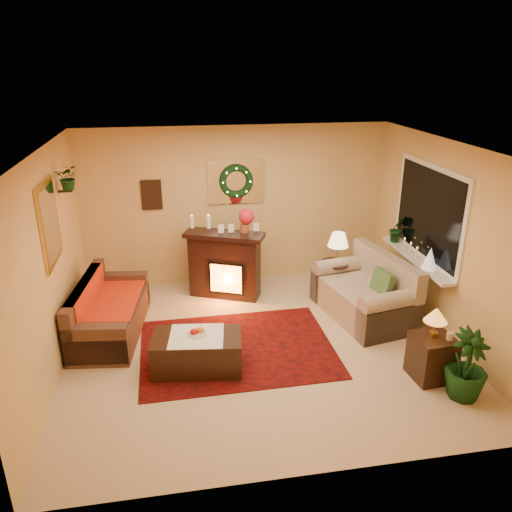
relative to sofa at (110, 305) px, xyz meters
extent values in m
plane|color=beige|center=(1.96, -0.71, -0.43)|extent=(5.00, 5.00, 0.00)
plane|color=white|center=(1.96, -0.71, 2.17)|extent=(5.00, 5.00, 0.00)
plane|color=#EFD88C|center=(1.96, 1.54, 0.87)|extent=(5.00, 5.00, 0.00)
plane|color=#EFD88C|center=(1.96, -2.96, 0.87)|extent=(5.00, 5.00, 0.00)
plane|color=#EFD88C|center=(-0.54, -0.71, 0.87)|extent=(4.50, 4.50, 0.00)
plane|color=#EFD88C|center=(4.46, -0.71, 0.87)|extent=(4.50, 4.50, 0.00)
cube|color=#4E1B13|center=(1.65, -0.72, -0.42)|extent=(2.52, 1.91, 0.01)
cube|color=#3D1A11|center=(0.00, 0.00, 0.00)|extent=(0.99, 1.85, 0.76)
cube|color=#B4141E|center=(-0.05, 0.16, 0.03)|extent=(0.87, 1.42, 0.02)
cube|color=black|center=(1.68, 0.90, 0.12)|extent=(1.14, 0.75, 1.00)
sphere|color=red|center=(2.04, 0.91, 0.87)|extent=(0.24, 0.24, 0.24)
cylinder|color=white|center=(1.20, 0.91, 0.83)|extent=(0.06, 0.06, 0.19)
cylinder|color=white|center=(1.45, 0.86, 0.83)|extent=(0.07, 0.07, 0.20)
cube|color=white|center=(1.96, 1.52, 1.27)|extent=(0.92, 0.02, 0.72)
torus|color=#194719|center=(1.96, 1.48, 1.29)|extent=(0.55, 0.11, 0.55)
cube|color=#381E11|center=(0.61, 1.52, 1.12)|extent=(0.32, 0.03, 0.48)
cube|color=gold|center=(-0.52, -0.41, 1.32)|extent=(0.03, 0.84, 1.00)
imported|color=#194719|center=(-0.38, 0.34, 1.54)|extent=(0.33, 0.28, 0.36)
cube|color=#B6A492|center=(3.60, -0.13, -0.01)|extent=(1.21, 1.73, 0.92)
cube|color=white|center=(4.45, -0.16, 1.12)|extent=(0.03, 1.86, 1.36)
cube|color=black|center=(4.43, -0.16, 1.12)|extent=(0.02, 1.70, 1.22)
cube|color=white|center=(4.34, -0.16, 0.44)|extent=(0.22, 1.86, 0.04)
cone|color=white|center=(4.32, -0.58, 0.61)|extent=(0.20, 0.20, 0.31)
imported|color=black|center=(4.34, 0.51, 0.66)|extent=(0.30, 0.24, 0.55)
cylinder|color=#503112|center=(3.38, 0.55, -0.10)|extent=(0.56, 0.56, 0.59)
cone|color=beige|center=(3.41, 0.56, 0.45)|extent=(0.32, 0.32, 0.49)
cube|color=#52271C|center=(3.84, -1.73, -0.16)|extent=(0.48, 0.48, 0.55)
cone|color=orange|center=(3.82, -1.72, 0.32)|extent=(0.27, 0.27, 0.40)
cube|color=#4B2B20|center=(1.11, -1.08, -0.22)|extent=(1.14, 0.72, 0.45)
cylinder|color=silver|center=(1.12, -1.05, 0.02)|extent=(0.24, 0.24, 0.05)
imported|color=black|center=(4.02, -2.14, 0.02)|extent=(1.74, 1.74, 2.45)
camera|label=1|loc=(0.92, -6.33, 3.12)|focal=35.00mm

